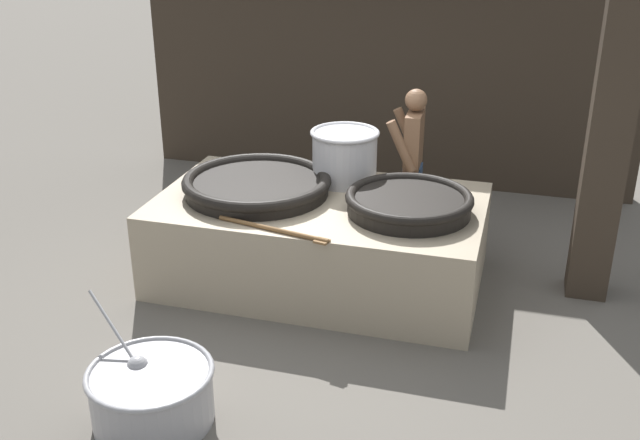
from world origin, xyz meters
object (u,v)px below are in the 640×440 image
stock_pot (345,155)px  giant_wok_near (257,184)px  giant_wok_far (409,202)px  prep_bowl_vegetables (152,392)px  cook (412,160)px

stock_pot → giant_wok_near: bearing=-142.2°
giant_wok_far → prep_bowl_vegetables: 2.85m
giant_wok_near → prep_bowl_vegetables: (0.07, -2.43, -0.71)m
prep_bowl_vegetables → giant_wok_far: bearing=58.6°
giant_wok_far → prep_bowl_vegetables: size_ratio=1.05×
giant_wok_far → cook: 1.34m
giant_wok_far → cook: (-0.19, 1.33, -0.05)m
giant_wok_far → stock_pot: 1.02m
prep_bowl_vegetables → cook: bearing=71.3°
giant_wok_near → giant_wok_far: (1.51, -0.07, 0.01)m
giant_wok_far → stock_pot: (-0.77, 0.64, 0.17)m
giant_wok_near → cook: bearing=43.7°
giant_wok_far → stock_pot: stock_pot is taller
stock_pot → prep_bowl_vegetables: size_ratio=0.62×
giant_wok_near → giant_wok_far: size_ratio=1.24×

